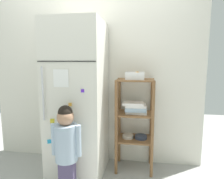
# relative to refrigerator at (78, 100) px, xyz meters

# --- Properties ---
(ground_plane) EXTENTS (6.00, 6.00, 0.00)m
(ground_plane) POSITION_rel_refrigerator_xyz_m (0.11, -0.02, -0.89)
(ground_plane) COLOR #999993
(kitchen_wall_back) EXTENTS (2.81, 0.03, 2.29)m
(kitchen_wall_back) POSITION_rel_refrigerator_xyz_m (0.11, 0.36, 0.25)
(kitchen_wall_back) COLOR silver
(kitchen_wall_back) RESTS_ON ground
(refrigerator) EXTENTS (0.61, 0.69, 1.79)m
(refrigerator) POSITION_rel_refrigerator_xyz_m (0.00, 0.00, 0.00)
(refrigerator) COLOR silver
(refrigerator) RESTS_ON ground
(child_standing) EXTENTS (0.30, 0.22, 0.93)m
(child_standing) POSITION_rel_refrigerator_xyz_m (0.03, -0.46, -0.33)
(child_standing) COLOR #4D4364
(child_standing) RESTS_ON ground
(pantry_shelf_unit) EXTENTS (0.45, 0.35, 1.13)m
(pantry_shelf_unit) POSITION_rel_refrigerator_xyz_m (0.66, 0.15, -0.21)
(pantry_shelf_unit) COLOR brown
(pantry_shelf_unit) RESTS_ON ground
(fruit_bin) EXTENTS (0.22, 0.19, 0.09)m
(fruit_bin) POSITION_rel_refrigerator_xyz_m (0.66, 0.14, 0.27)
(fruit_bin) COLOR white
(fruit_bin) RESTS_ON pantry_shelf_unit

